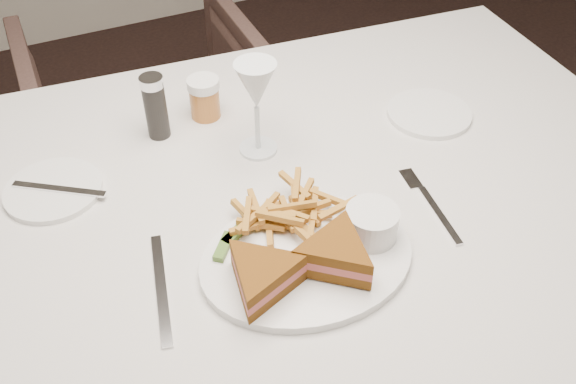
{
  "coord_description": "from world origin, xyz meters",
  "views": [
    {
      "loc": [
        -0.14,
        -0.37,
        1.46
      ],
      "look_at": [
        0.17,
        0.29,
        0.8
      ],
      "focal_mm": 40.0,
      "sensor_mm": 36.0,
      "label": 1
    }
  ],
  "objects": [
    {
      "name": "chair_far",
      "position": [
        0.16,
        1.22,
        0.34
      ],
      "size": [
        0.67,
        0.63,
        0.67
      ],
      "primitive_type": "imported",
      "rotation": [
        0.0,
        0.0,
        3.12
      ],
      "color": "#47312B",
      "rests_on": "ground"
    },
    {
      "name": "table",
      "position": [
        0.17,
        0.34,
        0.38
      ],
      "size": [
        1.49,
        1.07,
        0.75
      ],
      "primitive_type": "cube",
      "rotation": [
        0.0,
        0.0,
        -0.09
      ],
      "color": "silver",
      "rests_on": "ground"
    },
    {
      "name": "table_setting",
      "position": [
        0.16,
        0.29,
        0.79
      ],
      "size": [
        0.85,
        0.61,
        0.18
      ],
      "color": "white",
      "rests_on": "table"
    }
  ]
}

